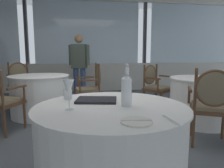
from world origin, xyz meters
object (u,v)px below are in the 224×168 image
(side_plate, at_px, (136,122))
(water_tumbler, at_px, (68,94))
(dining_chair_0_0, at_px, (155,84))
(dining_chair_2_1, at_px, (21,80))
(dining_chair_2_0, at_px, (92,84))
(water_bottle, at_px, (126,89))
(dining_chair_0_1, at_px, (212,101))
(menu_book, at_px, (97,100))
(diner_person_0, at_px, (79,63))
(wine_glass, at_px, (69,88))

(side_plate, bearing_deg, water_tumbler, 121.65)
(dining_chair_0_0, distance_m, dining_chair_2_1, 2.88)
(dining_chair_2_0, bearing_deg, dining_chair_2_1, -29.92)
(water_bottle, distance_m, water_tumbler, 0.56)
(dining_chair_0_0, relative_size, dining_chair_0_1, 0.95)
(side_plate, distance_m, menu_book, 0.62)
(dining_chair_2_0, bearing_deg, side_plate, 87.74)
(dining_chair_2_0, xyz_separation_m, diner_person_0, (-0.25, 1.23, 0.36))
(wine_glass, bearing_deg, dining_chair_0_1, 26.44)
(water_bottle, relative_size, dining_chair_2_0, 0.34)
(wine_glass, bearing_deg, diner_person_0, 89.45)
(side_plate, relative_size, dining_chair_0_0, 0.20)
(menu_book, relative_size, dining_chair_2_0, 0.34)
(wine_glass, xyz_separation_m, dining_chair_0_0, (1.53, 2.50, -0.35))
(dining_chair_2_1, bearing_deg, dining_chair_2_0, 30.08)
(water_bottle, height_order, dining_chair_0_0, water_bottle)
(water_bottle, bearing_deg, dining_chair_2_1, 117.03)
(water_bottle, distance_m, wine_glass, 0.43)
(wine_glass, bearing_deg, menu_book, 49.12)
(side_plate, height_order, menu_book, menu_book)
(water_tumbler, height_order, menu_book, water_tumbler)
(side_plate, height_order, water_bottle, water_bottle)
(water_bottle, height_order, water_tumbler, water_bottle)
(wine_glass, bearing_deg, water_tumbler, 94.89)
(menu_book, height_order, dining_chair_0_0, dining_chair_0_0)
(wine_glass, distance_m, menu_book, 0.36)
(menu_book, xyz_separation_m, dining_chair_0_0, (1.32, 2.25, -0.21))
(wine_glass, height_order, diner_person_0, diner_person_0)
(water_bottle, bearing_deg, wine_glass, -172.13)
(side_plate, relative_size, dining_chair_2_0, 0.20)
(wine_glass, distance_m, dining_chair_2_1, 3.55)
(dining_chair_0_1, bearing_deg, menu_book, 137.53)
(side_plate, height_order, diner_person_0, diner_person_0)
(side_plate, bearing_deg, dining_chair_0_0, 68.26)
(dining_chair_2_0, bearing_deg, menu_book, 83.64)
(water_bottle, distance_m, dining_chair_0_1, 1.48)
(side_plate, distance_m, dining_chair_2_1, 4.00)
(side_plate, distance_m, water_bottle, 0.42)
(water_tumbler, height_order, dining_chair_2_1, dining_chair_2_1)
(side_plate, distance_m, wine_glass, 0.55)
(dining_chair_2_1, bearing_deg, dining_chair_0_0, 39.06)
(menu_book, bearing_deg, water_bottle, -30.60)
(water_bottle, height_order, dining_chair_0_1, water_bottle)
(water_bottle, relative_size, dining_chair_2_1, 0.34)
(water_bottle, height_order, menu_book, water_bottle)
(water_tumbler, height_order, dining_chair_0_0, dining_chair_0_0)
(water_tumbler, xyz_separation_m, dining_chair_0_1, (1.69, 0.46, -0.22))
(water_bottle, bearing_deg, dining_chair_0_1, 31.90)
(menu_book, bearing_deg, dining_chair_2_1, 125.38)
(water_tumbler, bearing_deg, dining_chair_0_1, 15.14)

